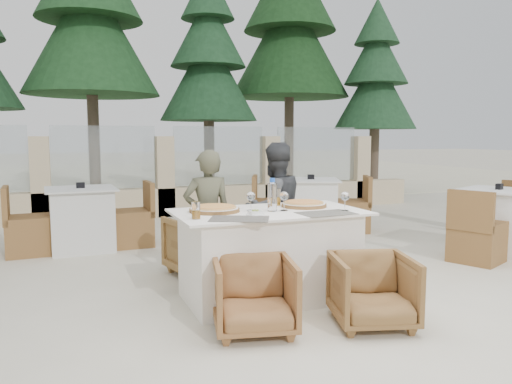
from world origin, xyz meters
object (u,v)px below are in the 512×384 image
object	(u,v)px
pizza_right	(304,204)
diner_right	(275,208)
armchair_near_left	(254,296)
water_bottle	(272,195)
beer_glass_left	(196,210)
bg_table_b	(311,205)
bg_table_c	(497,221)
armchair_far_left	(203,245)
bg_table_a	(82,219)
armchair_far_right	(277,242)
pizza_left	(215,209)
wine_glass_corner	(345,200)
olive_dish	(255,212)
wine_glass_near	(284,200)
armchair_near_right	(373,290)
wine_glass_centre	(251,200)
beer_glass_right	(276,197)
diner_left	(208,217)
dining_table	(269,255)

from	to	relation	value
pizza_right	diner_right	xyz separation A→B (m)	(-0.01, 0.65, -0.13)
armchair_near_left	diner_right	distance (m)	1.64
water_bottle	beer_glass_left	size ratio (longest dim) A/B	2.09
bg_table_b	bg_table_c	bearing A→B (deg)	-31.49
armchair_far_left	bg_table_a	distance (m)	1.95
armchair_far_right	bg_table_b	bearing A→B (deg)	-117.33
water_bottle	armchair_far_right	xyz separation A→B (m)	(0.37, 0.72, -0.58)
pizza_left	wine_glass_corner	world-z (taller)	wine_glass_corner
olive_dish	wine_glass_corner	bearing A→B (deg)	-5.12
wine_glass_near	armchair_near_right	world-z (taller)	wine_glass_near
wine_glass_centre	armchair_far_left	distance (m)	1.07
water_bottle	beer_glass_left	world-z (taller)	water_bottle
armchair_near_right	pizza_left	bearing A→B (deg)	150.38
water_bottle	wine_glass_corner	world-z (taller)	water_bottle
wine_glass_centre	wine_glass_corner	distance (m)	0.80
beer_glass_left	bg_table_b	world-z (taller)	beer_glass_left
wine_glass_near	wine_glass_corner	bearing A→B (deg)	-22.43
beer_glass_right	bg_table_a	size ratio (longest dim) A/B	0.09
beer_glass_left	diner_right	xyz separation A→B (m)	(1.06, 0.94, -0.17)
armchair_far_right	diner_left	xyz separation A→B (m)	(-0.74, -0.03, 0.31)
wine_glass_centre	armchair_near_left	distance (m)	0.94
water_bottle	diner_right	xyz separation A→B (m)	(0.36, 0.78, -0.24)
armchair_near_right	bg_table_a	xyz separation A→B (m)	(-1.90, 3.41, 0.12)
pizza_right	wine_glass_corner	world-z (taller)	wine_glass_corner
dining_table	armchair_far_right	distance (m)	0.80
wine_glass_near	bg_table_b	size ratio (longest dim) A/B	0.11
pizza_right	beer_glass_left	bearing A→B (deg)	-164.88
armchair_near_left	wine_glass_near	bearing A→B (deg)	62.95
beer_glass_right	bg_table_c	xyz separation A→B (m)	(3.02, 0.29, -0.46)
pizza_left	diner_left	distance (m)	0.58
armchair_near_right	bg_table_c	size ratio (longest dim) A/B	0.36
beer_glass_right	olive_dish	xyz separation A→B (m)	(-0.38, -0.45, -0.06)
pizza_left	armchair_near_left	size ratio (longest dim) A/B	0.72
olive_dish	diner_right	xyz separation A→B (m)	(0.57, 0.92, -0.12)
wine_glass_corner	armchair_far_left	world-z (taller)	wine_glass_corner
wine_glass_near	beer_glass_right	size ratio (longest dim) A/B	1.19
diner_right	bg_table_a	size ratio (longest dim) A/B	0.82
wine_glass_corner	bg_table_b	world-z (taller)	wine_glass_corner
wine_glass_corner	armchair_far_right	xyz separation A→B (m)	(-0.21, 0.94, -0.54)
wine_glass_corner	bg_table_c	bearing A→B (deg)	17.22
armchair_far_right	diner_left	distance (m)	0.80
wine_glass_near	wine_glass_corner	distance (m)	0.52
diner_left	diner_right	xyz separation A→B (m)	(0.74, 0.09, 0.03)
water_bottle	diner_right	bearing A→B (deg)	65.13
wine_glass_near	olive_dish	size ratio (longest dim) A/B	1.67
diner_right	bg_table_b	bearing A→B (deg)	-137.50
beer_glass_right	armchair_near_left	xyz separation A→B (m)	(-0.57, -0.92, -0.58)
water_bottle	bg_table_b	xyz separation A→B (m)	(1.77, 2.68, -0.52)
wine_glass_centre	bg_table_a	bearing A→B (deg)	117.03
diner_right	armchair_near_right	bearing A→B (deg)	82.54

